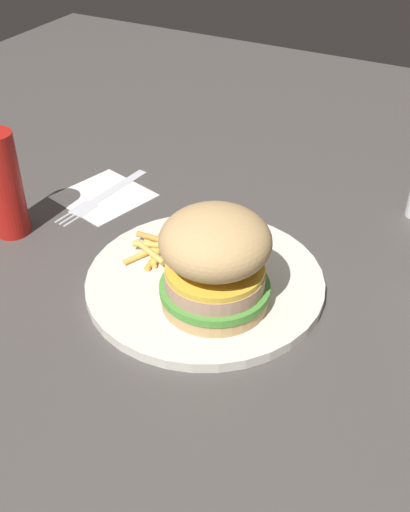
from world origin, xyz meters
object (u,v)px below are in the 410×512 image
object	(u,v)px
sandwich	(215,260)
fries_pile	(161,247)
plate	(205,282)
ketchup_bottle	(4,185)
fork	(103,195)
napkin	(104,196)

from	to	relation	value
sandwich	fries_pile	world-z (taller)	sandwich
plate	ketchup_bottle	bearing A→B (deg)	93.78
plate	fork	world-z (taller)	plate
napkin	fork	world-z (taller)	fork
fries_pile	fork	size ratio (longest dim) A/B	0.59
plate	napkin	size ratio (longest dim) A/B	2.45
fries_pile	ketchup_bottle	world-z (taller)	ketchup_bottle
plate	fork	distance (m)	0.24
plate	fork	size ratio (longest dim) A/B	1.55
sandwich	ketchup_bottle	xyz separation A→B (m)	(0.01, 0.30, 0.00)
fork	ketchup_bottle	world-z (taller)	ketchup_bottle
napkin	plate	bearing A→B (deg)	-116.46
plate	napkin	bearing A→B (deg)	63.54
fork	napkin	bearing A→B (deg)	-6.40
fork	plate	bearing A→B (deg)	-116.11
plate	fork	bearing A→B (deg)	63.89
napkin	ketchup_bottle	bearing A→B (deg)	157.86
fork	ketchup_bottle	bearing A→B (deg)	157.67
sandwich	napkin	bearing A→B (deg)	60.32
plate	fork	xyz separation A→B (m)	(0.11, 0.22, -0.00)
fork	sandwich	bearing A→B (deg)	-119.39
fries_pile	napkin	world-z (taller)	fries_pile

